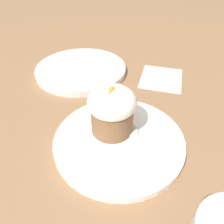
{
  "coord_description": "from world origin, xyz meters",
  "views": [
    {
      "loc": [
        0.26,
        0.07,
        0.3
      ],
      "look_at": [
        -0.02,
        -0.02,
        0.06
      ],
      "focal_mm": 35.0,
      "sensor_mm": 36.0,
      "label": 1
    }
  ],
  "objects": [
    {
      "name": "dessert_plate",
      "position": [
        0.0,
        0.0,
        0.01
      ],
      "size": [
        0.24,
        0.24,
        0.01
      ],
      "color": "white",
      "rests_on": "ground_plane"
    },
    {
      "name": "carrot_cake",
      "position": [
        -0.02,
        -0.02,
        0.06
      ],
      "size": [
        0.09,
        0.09,
        0.09
      ],
      "color": "brown",
      "rests_on": "dessert_plate"
    },
    {
      "name": "side_plate",
      "position": [
        -0.22,
        -0.18,
        0.01
      ],
      "size": [
        0.25,
        0.25,
        0.02
      ],
      "color": "white",
      "rests_on": "ground_plane"
    },
    {
      "name": "paper_napkin",
      "position": [
        -0.26,
        0.04,
        0.0
      ],
      "size": [
        0.13,
        0.11,
        0.0
      ],
      "color": "white",
      "rests_on": "ground_plane"
    },
    {
      "name": "spoon",
      "position": [
        -0.01,
        0.02,
        0.02
      ],
      "size": [
        0.08,
        0.1,
        0.01
      ],
      "color": "#B7B7BC",
      "rests_on": "dessert_plate"
    },
    {
      "name": "ground_plane",
      "position": [
        0.0,
        0.0,
        0.0
      ],
      "size": [
        4.0,
        4.0,
        0.0
      ],
      "primitive_type": "plane",
      "color": "#846042"
    }
  ]
}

